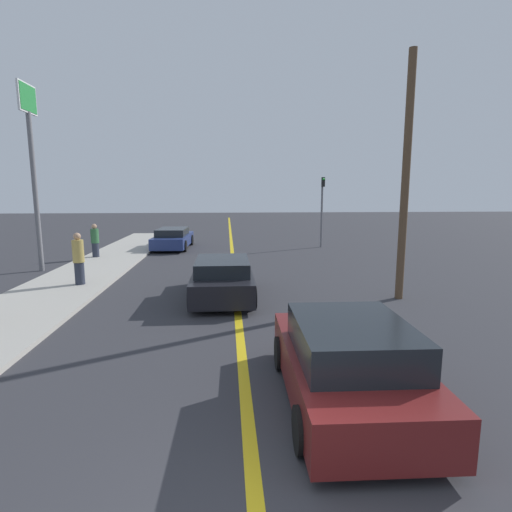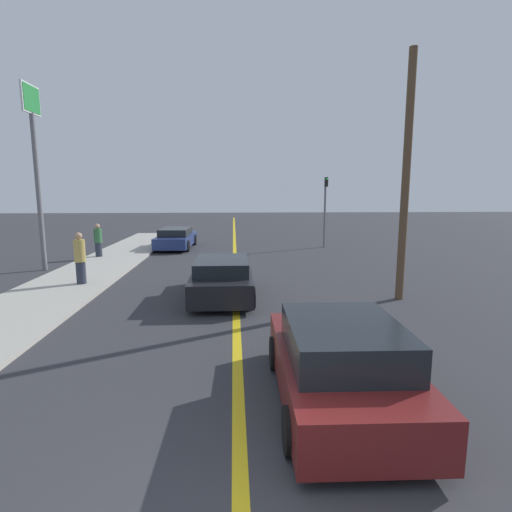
# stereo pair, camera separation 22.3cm
# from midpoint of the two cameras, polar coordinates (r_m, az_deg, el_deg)

# --- Properties ---
(road_center_line) EXTENTS (0.20, 60.00, 0.01)m
(road_center_line) POSITION_cam_midpoint_polar(r_m,az_deg,el_deg) (21.35, -3.69, 0.22)
(road_center_line) COLOR gold
(road_center_line) RESTS_ON ground_plane
(sidewalk_left) EXTENTS (3.01, 28.32, 0.12)m
(sidewalk_left) POSITION_cam_midpoint_polar(r_m,az_deg,el_deg) (18.49, -22.46, -1.71)
(sidewalk_left) COLOR #ADA89E
(sidewalk_left) RESTS_ON ground_plane
(car_near_right_lane) EXTENTS (2.08, 4.03, 1.40)m
(car_near_right_lane) POSITION_cam_midpoint_polar(r_m,az_deg,el_deg) (6.65, 11.98, -14.77)
(car_near_right_lane) COLOR maroon
(car_near_right_lane) RESTS_ON ground_plane
(car_ahead_center) EXTENTS (1.97, 4.19, 1.27)m
(car_ahead_center) POSITION_cam_midpoint_polar(r_m,az_deg,el_deg) (12.69, -5.30, -3.21)
(car_ahead_center) COLOR black
(car_ahead_center) RESTS_ON ground_plane
(car_far_distant) EXTENTS (2.10, 4.67, 1.20)m
(car_far_distant) POSITION_cam_midpoint_polar(r_m,az_deg,el_deg) (24.05, -12.02, 2.48)
(car_far_distant) COLOR navy
(car_far_distant) RESTS_ON ground_plane
(pedestrian_mid_group) EXTENTS (0.38, 0.38, 1.82)m
(pedestrian_mid_group) POSITION_cam_midpoint_polar(r_m,az_deg,el_deg) (15.24, -24.40, -0.36)
(pedestrian_mid_group) COLOR #282D3D
(pedestrian_mid_group) RESTS_ON sidewalk_left
(pedestrian_far_standing) EXTENTS (0.38, 0.38, 1.64)m
(pedestrian_far_standing) POSITION_cam_midpoint_polar(r_m,az_deg,el_deg) (21.33, -22.29, 2.05)
(pedestrian_far_standing) COLOR #282D3D
(pedestrian_far_standing) RESTS_ON sidewalk_left
(traffic_light) EXTENTS (0.18, 0.40, 4.15)m
(traffic_light) POSITION_cam_midpoint_polar(r_m,az_deg,el_deg) (24.16, 9.16, 7.23)
(traffic_light) COLOR slate
(traffic_light) RESTS_ON ground_plane
(roadside_sign) EXTENTS (0.20, 1.43, 7.58)m
(roadside_sign) POSITION_cam_midpoint_polar(r_m,az_deg,el_deg) (19.13, -29.78, 13.81)
(roadside_sign) COLOR slate
(roadside_sign) RESTS_ON ground_plane
(utility_pole) EXTENTS (0.24, 0.24, 7.42)m
(utility_pole) POSITION_cam_midpoint_polar(r_m,az_deg,el_deg) (13.02, 20.12, 10.29)
(utility_pole) COLOR brown
(utility_pole) RESTS_ON ground_plane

